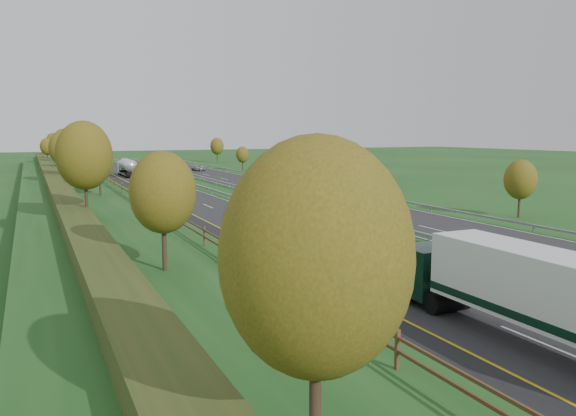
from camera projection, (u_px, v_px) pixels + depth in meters
name	position (u px, v px, depth m)	size (l,w,h in m)	color
ground	(238.00, 197.00, 76.86)	(400.00, 400.00, 0.00)	#184117
near_carriageway	(172.00, 195.00, 78.04)	(10.50, 200.00, 0.04)	black
far_carriageway	(280.00, 190.00, 84.89)	(10.50, 200.00, 0.04)	black
hard_shoulder	(145.00, 197.00, 76.48)	(3.00, 200.00, 0.04)	black
lane_markings	(216.00, 193.00, 80.58)	(26.75, 200.00, 0.01)	silver
embankment_left	(72.00, 193.00, 72.51)	(12.00, 200.00, 2.00)	#184117
hedge_left	(55.00, 181.00, 71.47)	(2.20, 180.00, 1.10)	#2C3D19
fence_left	(108.00, 178.00, 73.77)	(0.12, 189.06, 1.20)	#422B19
median_barrier_near	(211.00, 189.00, 80.32)	(0.32, 200.00, 0.71)	gray
median_barrier_far	(245.00, 188.00, 82.44)	(0.32, 200.00, 0.71)	gray
outer_barrier_far	(314.00, 185.00, 87.21)	(0.32, 200.00, 0.71)	gray
trees_left	(75.00, 152.00, 68.90)	(6.64, 164.30, 7.66)	#2D2116
trees_far	(282.00, 154.00, 116.12)	(8.45, 118.60, 7.12)	#2D2116
box_lorry	(545.00, 297.00, 22.22)	(2.58, 16.28, 4.06)	black
road_tanker	(127.00, 167.00, 111.65)	(2.40, 11.22, 3.46)	silver
car_dark_near	(244.00, 211.00, 57.72)	(1.64, 4.09, 1.39)	black
car_silver_mid	(149.00, 180.00, 94.27)	(1.38, 3.96, 1.31)	#BBBBC0
car_small_far	(102.00, 163.00, 145.80)	(1.80, 4.43, 1.29)	#14133C
car_oncoming	(198.00, 168.00, 127.77)	(2.17, 4.71, 1.31)	#9C9CA0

